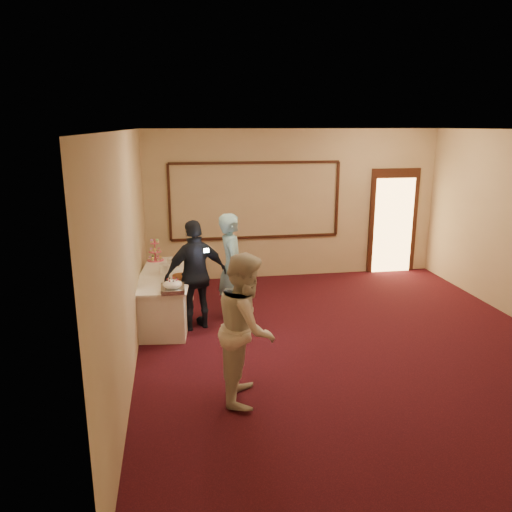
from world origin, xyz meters
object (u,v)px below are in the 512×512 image
(cupcake_stand, at_px, (155,252))
(guest, at_px, (196,275))
(plate_stack_b, at_px, (173,263))
(man, at_px, (232,268))
(plate_stack_a, at_px, (165,268))
(woman, at_px, (247,327))
(pavlova_tray, at_px, (173,286))
(buffet_table, at_px, (167,296))
(tart, at_px, (181,277))

(cupcake_stand, bearing_deg, guest, -63.28)
(plate_stack_b, height_order, man, man)
(plate_stack_a, xyz_separation_m, guest, (0.48, -0.48, 0.01))
(plate_stack_a, xyz_separation_m, woman, (0.94, -2.62, 0.01))
(woman, distance_m, guest, 2.19)
(woman, bearing_deg, guest, 24.32)
(man, relative_size, guest, 1.03)
(pavlova_tray, relative_size, plate_stack_b, 2.25)
(pavlova_tray, xyz_separation_m, plate_stack_a, (-0.12, 0.93, 0.00))
(guest, bearing_deg, plate_stack_b, -83.94)
(cupcake_stand, height_order, guest, guest)
(cupcake_stand, height_order, woman, woman)
(plate_stack_b, bearing_deg, pavlova_tray, -90.76)
(buffet_table, xyz_separation_m, guest, (0.46, -0.44, 0.46))
(tart, bearing_deg, man, 9.55)
(buffet_table, xyz_separation_m, plate_stack_b, (0.13, 0.30, 0.47))
(tart, relative_size, woman, 0.18)
(tart, xyz_separation_m, man, (0.80, 0.13, 0.07))
(guest, bearing_deg, buffet_table, -61.82)
(woman, bearing_deg, cupcake_stand, 30.07)
(cupcake_stand, distance_m, guest, 1.43)
(plate_stack_b, relative_size, tart, 0.67)
(pavlova_tray, bearing_deg, tart, 77.01)
(buffet_table, bearing_deg, guest, -43.18)
(tart, height_order, woman, woman)
(cupcake_stand, height_order, tart, cupcake_stand)
(plate_stack_b, height_order, guest, guest)
(pavlova_tray, bearing_deg, woman, -64.30)
(buffet_table, relative_size, plate_stack_b, 10.39)
(plate_stack_b, bearing_deg, tart, -79.53)
(man, distance_m, guest, 0.63)
(plate_stack_b, bearing_deg, cupcake_stand, 119.33)
(tart, xyz_separation_m, guest, (0.22, -0.12, 0.05))
(cupcake_stand, xyz_separation_m, guest, (0.64, -1.28, -0.07))
(cupcake_stand, height_order, plate_stack_a, cupcake_stand)
(buffet_table, bearing_deg, woman, -70.25)
(buffet_table, height_order, cupcake_stand, cupcake_stand)
(cupcake_stand, distance_m, man, 1.60)
(guest, bearing_deg, tart, -45.92)
(cupcake_stand, bearing_deg, woman, -72.11)
(plate_stack_a, bearing_deg, woman, -70.34)
(guest, bearing_deg, cupcake_stand, -81.92)
(plate_stack_a, height_order, woman, woman)
(tart, relative_size, man, 0.18)
(plate_stack_b, xyz_separation_m, woman, (0.80, -2.87, 0.00))
(guest, bearing_deg, pavlova_tray, 33.15)
(plate_stack_a, bearing_deg, cupcake_stand, 101.85)
(tart, distance_m, man, 0.82)
(man, bearing_deg, woman, 178.32)
(cupcake_stand, distance_m, plate_stack_b, 0.63)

